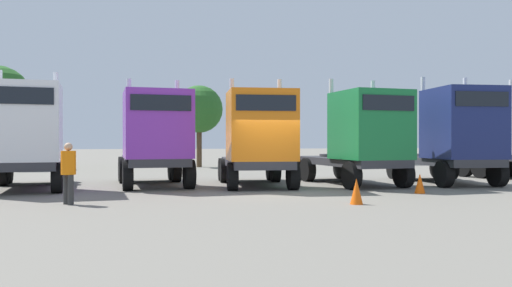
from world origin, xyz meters
TOP-DOWN VIEW (x-y plane):
  - ground at (0.00, 0.00)m, footprint 200.00×200.00m
  - semi_truck_white at (-8.44, 2.10)m, footprint 3.25×6.35m
  - semi_truck_purple at (-3.93, 2.76)m, footprint 3.11×5.99m
  - semi_truck_orange at (-0.09, 1.85)m, footprint 2.85×6.06m
  - semi_truck_green at (4.02, 1.71)m, footprint 3.26×6.52m
  - semi_truck_navy at (7.95, 1.50)m, footprint 2.82×5.98m
  - visitor_in_hivis at (-6.30, -2.26)m, footprint 0.55×0.55m
  - traffic_cone_near at (4.82, -1.32)m, footprint 0.36×0.36m
  - traffic_cone_far at (1.57, -3.72)m, footprint 0.36×0.36m
  - oak_far_centre at (-1.05, 17.62)m, footprint 3.22×3.22m
  - oak_far_right at (12.43, 20.45)m, footprint 3.39×3.39m

SIDE VIEW (x-z plane):
  - ground at x=0.00m, z-range 0.00..0.00m
  - traffic_cone_near at x=4.82m, z-range 0.00..0.68m
  - traffic_cone_far at x=1.57m, z-range 0.00..0.72m
  - visitor_in_hivis at x=-6.30m, z-range 0.14..1.86m
  - semi_truck_orange at x=-0.09m, z-range -0.23..3.98m
  - semi_truck_green at x=4.02m, z-range -0.22..4.04m
  - semi_truck_purple at x=-3.93m, z-range -0.18..4.05m
  - semi_truck_white at x=-8.44m, z-range -0.21..4.14m
  - semi_truck_navy at x=7.95m, z-range -0.20..4.25m
  - oak_far_centre at x=-1.05m, z-range 1.14..6.69m
  - oak_far_right at x=12.43m, z-range 1.15..6.88m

